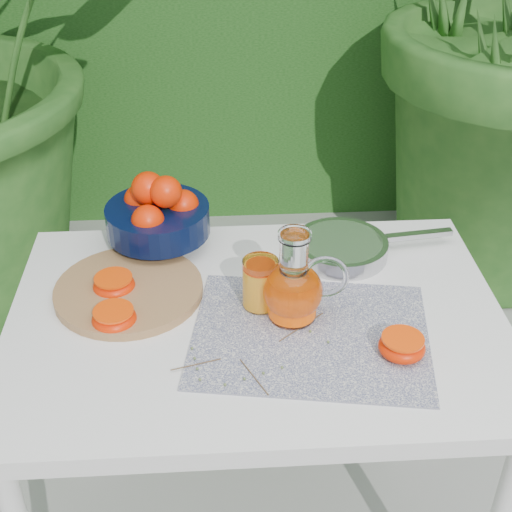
{
  "coord_description": "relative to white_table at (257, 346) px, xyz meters",
  "views": [
    {
      "loc": [
        -0.11,
        -1.21,
        1.64
      ],
      "look_at": [
        -0.04,
        -0.06,
        0.88
      ],
      "focal_mm": 50.0,
      "sensor_mm": 36.0,
      "label": 1
    }
  ],
  "objects": [
    {
      "name": "juice_pitcher",
      "position": [
        0.07,
        -0.01,
        0.15
      ],
      "size": [
        0.17,
        0.13,
        0.2
      ],
      "color": "white",
      "rests_on": "white_table"
    },
    {
      "name": "white_table",
      "position": [
        0.0,
        0.0,
        0.0
      ],
      "size": [
        1.0,
        0.7,
        0.75
      ],
      "color": "white",
      "rests_on": "ground"
    },
    {
      "name": "cutting_board",
      "position": [
        -0.26,
        0.09,
        0.09
      ],
      "size": [
        0.37,
        0.37,
        0.02
      ],
      "primitive_type": "cylinder",
      "rotation": [
        0.0,
        0.0,
        0.23
      ],
      "color": "#9A7A45",
      "rests_on": "white_table"
    },
    {
      "name": "saute_pan",
      "position": [
        0.21,
        0.21,
        0.1
      ],
      "size": [
        0.38,
        0.23,
        0.04
      ],
      "color": "#A9A9AD",
      "rests_on": "white_table"
    },
    {
      "name": "orange_halves",
      "position": [
        -0.1,
        -0.02,
        0.1
      ],
      "size": [
        0.65,
        0.32,
        0.04
      ],
      "color": "red",
      "rests_on": "white_table"
    },
    {
      "name": "placemat",
      "position": [
        0.1,
        -0.07,
        0.08
      ],
      "size": [
        0.5,
        0.42,
        0.0
      ],
      "primitive_type": "cube",
      "rotation": [
        0.0,
        0.0,
        -0.16
      ],
      "color": "#0C1244",
      "rests_on": "white_table"
    },
    {
      "name": "thyme_sprigs",
      "position": [
        -0.01,
        -0.12,
        0.09
      ],
      "size": [
        0.3,
        0.24,
        0.01
      ],
      "color": "brown",
      "rests_on": "white_table"
    },
    {
      "name": "fruit_bowl",
      "position": [
        -0.21,
        0.28,
        0.17
      ],
      "size": [
        0.29,
        0.29,
        0.19
      ],
      "color": "black",
      "rests_on": "white_table"
    },
    {
      "name": "juice_tumbler",
      "position": [
        0.01,
        0.03,
        0.14
      ],
      "size": [
        0.09,
        0.09,
        0.11
      ],
      "color": "white",
      "rests_on": "white_table"
    }
  ]
}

